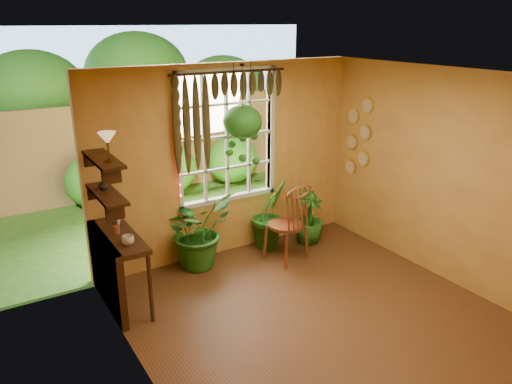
# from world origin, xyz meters

# --- Properties ---
(floor) EXTENTS (4.50, 4.50, 0.00)m
(floor) POSITION_xyz_m (0.00, 0.00, 0.00)
(floor) COLOR #573719
(floor) RESTS_ON ground
(ceiling) EXTENTS (4.50, 4.50, 0.00)m
(ceiling) POSITION_xyz_m (0.00, 0.00, 2.70)
(ceiling) COLOR white
(ceiling) RESTS_ON wall_back
(wall_back) EXTENTS (4.00, 0.00, 4.00)m
(wall_back) POSITION_xyz_m (0.00, 2.25, 1.35)
(wall_back) COLOR gold
(wall_back) RESTS_ON floor
(wall_left) EXTENTS (0.00, 4.50, 4.50)m
(wall_left) POSITION_xyz_m (-2.00, 0.00, 1.35)
(wall_left) COLOR gold
(wall_left) RESTS_ON floor
(wall_right) EXTENTS (0.00, 4.50, 4.50)m
(wall_right) POSITION_xyz_m (2.00, 0.00, 1.35)
(wall_right) COLOR gold
(wall_right) RESTS_ON floor
(window) EXTENTS (1.52, 0.10, 1.86)m
(window) POSITION_xyz_m (0.00, 2.28, 1.70)
(window) COLOR silver
(window) RESTS_ON wall_back
(valance_vine) EXTENTS (1.70, 0.12, 1.10)m
(valance_vine) POSITION_xyz_m (-0.08, 2.16, 2.28)
(valance_vine) COLOR #37200F
(valance_vine) RESTS_ON window
(string_lights) EXTENTS (0.03, 0.03, 1.54)m
(string_lights) POSITION_xyz_m (-0.76, 2.19, 1.75)
(string_lights) COLOR #FF2633
(string_lights) RESTS_ON window
(wall_plates) EXTENTS (0.04, 0.32, 1.10)m
(wall_plates) POSITION_xyz_m (1.98, 1.79, 1.55)
(wall_plates) COLOR #FFF1D0
(wall_plates) RESTS_ON wall_right
(counter_ledge) EXTENTS (0.40, 1.20, 0.90)m
(counter_ledge) POSITION_xyz_m (-1.91, 1.60, 0.55)
(counter_ledge) COLOR #37200F
(counter_ledge) RESTS_ON floor
(shelf_lower) EXTENTS (0.25, 0.90, 0.04)m
(shelf_lower) POSITION_xyz_m (-1.88, 1.60, 1.40)
(shelf_lower) COLOR #37200F
(shelf_lower) RESTS_ON wall_left
(shelf_upper) EXTENTS (0.25, 0.90, 0.04)m
(shelf_upper) POSITION_xyz_m (-1.88, 1.60, 1.80)
(shelf_upper) COLOR #37200F
(shelf_upper) RESTS_ON wall_left
(backyard) EXTENTS (14.00, 10.00, 12.00)m
(backyard) POSITION_xyz_m (0.24, 6.87, 1.28)
(backyard) COLOR #245317
(backyard) RESTS_ON ground
(windsor_chair) EXTENTS (0.57, 0.59, 1.30)m
(windsor_chair) POSITION_xyz_m (0.54, 1.53, 0.38)
(windsor_chair) COLOR maroon
(windsor_chair) RESTS_ON floor
(potted_plant_left) EXTENTS (1.15, 1.05, 1.07)m
(potted_plant_left) POSITION_xyz_m (-0.60, 2.03, 0.53)
(potted_plant_left) COLOR #1D5316
(potted_plant_left) RESTS_ON floor
(potted_plant_mid) EXTENTS (0.66, 0.57, 1.05)m
(potted_plant_mid) POSITION_xyz_m (0.57, 2.04, 0.52)
(potted_plant_mid) COLOR #1D5316
(potted_plant_mid) RESTS_ON floor
(potted_plant_right) EXTENTS (0.60, 0.60, 0.82)m
(potted_plant_right) POSITION_xyz_m (1.15, 1.86, 0.41)
(potted_plant_right) COLOR #1D5316
(potted_plant_right) RESTS_ON floor
(hanging_basket) EXTENTS (0.53, 0.53, 1.35)m
(hanging_basket) POSITION_xyz_m (0.11, 2.02, 1.89)
(hanging_basket) COLOR black
(hanging_basket) RESTS_ON ceiling
(cup_a) EXTENTS (0.18, 0.18, 0.10)m
(cup_a) POSITION_xyz_m (-1.78, 1.26, 0.95)
(cup_a) COLOR silver
(cup_a) RESTS_ON counter_ledge
(cup_b) EXTENTS (0.14, 0.14, 0.10)m
(cup_b) POSITION_xyz_m (-1.72, 1.89, 0.95)
(cup_b) COLOR beige
(cup_b) RESTS_ON counter_ledge
(brush_jar) EXTENTS (0.08, 0.08, 0.29)m
(brush_jar) POSITION_xyz_m (-1.80, 1.64, 1.01)
(brush_jar) COLOR brown
(brush_jar) RESTS_ON counter_ledge
(shelf_vase) EXTENTS (0.12, 0.12, 0.12)m
(shelf_vase) POSITION_xyz_m (-1.87, 1.73, 1.48)
(shelf_vase) COLOR #B2AD99
(shelf_vase) RESTS_ON shelf_lower
(tiffany_lamp) EXTENTS (0.19, 0.19, 0.32)m
(tiffany_lamp) POSITION_xyz_m (-1.86, 1.40, 2.05)
(tiffany_lamp) COLOR #543718
(tiffany_lamp) RESTS_ON shelf_upper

